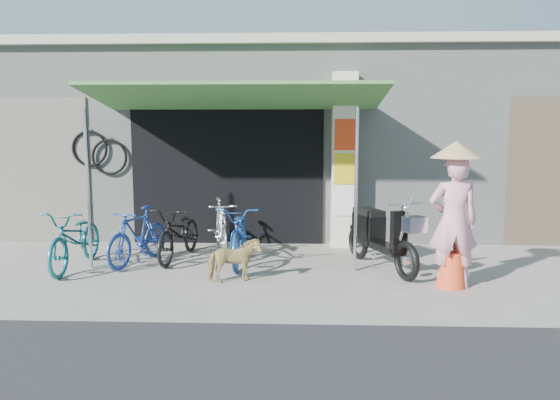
{
  "coord_description": "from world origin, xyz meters",
  "views": [
    {
      "loc": [
        0.12,
        -7.04,
        2.08
      ],
      "look_at": [
        -0.2,
        1.0,
        1.0
      ],
      "focal_mm": 35.0,
      "sensor_mm": 36.0,
      "label": 1
    }
  ],
  "objects_px": {
    "nun": "(453,217)",
    "moped": "(379,236)",
    "bike_teal": "(76,238)",
    "bike_silver": "(221,227)",
    "bike_navy": "(240,234)",
    "bike_blue": "(138,236)",
    "street_dog": "(234,260)",
    "bike_black": "(180,233)"
  },
  "relations": [
    {
      "from": "nun",
      "to": "moped",
      "type": "bearing_deg",
      "value": -46.76
    },
    {
      "from": "bike_teal",
      "to": "bike_silver",
      "type": "height_order",
      "value": "bike_silver"
    },
    {
      "from": "bike_navy",
      "to": "bike_blue",
      "type": "bearing_deg",
      "value": -177.49
    },
    {
      "from": "bike_teal",
      "to": "bike_blue",
      "type": "relative_size",
      "value": 1.18
    },
    {
      "from": "street_dog",
      "to": "nun",
      "type": "xyz_separation_m",
      "value": [
        2.87,
        -0.1,
        0.63
      ]
    },
    {
      "from": "bike_silver",
      "to": "bike_navy",
      "type": "bearing_deg",
      "value": -67.98
    },
    {
      "from": "bike_silver",
      "to": "moped",
      "type": "height_order",
      "value": "moped"
    },
    {
      "from": "bike_navy",
      "to": "bike_silver",
      "type": "bearing_deg",
      "value": 124.77
    },
    {
      "from": "bike_navy",
      "to": "moped",
      "type": "relative_size",
      "value": 0.97
    },
    {
      "from": "bike_black",
      "to": "bike_silver",
      "type": "bearing_deg",
      "value": 34.32
    },
    {
      "from": "bike_blue",
      "to": "moped",
      "type": "distance_m",
      "value": 3.63
    },
    {
      "from": "bike_navy",
      "to": "moped",
      "type": "bearing_deg",
      "value": -7.64
    },
    {
      "from": "moped",
      "to": "nun",
      "type": "distance_m",
      "value": 1.3
    },
    {
      "from": "bike_blue",
      "to": "bike_navy",
      "type": "xyz_separation_m",
      "value": [
        1.55,
        0.11,
        0.02
      ]
    },
    {
      "from": "nun",
      "to": "bike_teal",
      "type": "bearing_deg",
      "value": -6.42
    },
    {
      "from": "bike_navy",
      "to": "street_dog",
      "type": "distance_m",
      "value": 1.05
    },
    {
      "from": "bike_silver",
      "to": "street_dog",
      "type": "xyz_separation_m",
      "value": [
        0.4,
        -1.55,
        -0.16
      ]
    },
    {
      "from": "bike_teal",
      "to": "street_dog",
      "type": "distance_m",
      "value": 2.5
    },
    {
      "from": "bike_teal",
      "to": "street_dog",
      "type": "xyz_separation_m",
      "value": [
        2.41,
        -0.64,
        -0.15
      ]
    },
    {
      "from": "bike_navy",
      "to": "moped",
      "type": "distance_m",
      "value": 2.09
    },
    {
      "from": "street_dog",
      "to": "nun",
      "type": "bearing_deg",
      "value": -110.95
    },
    {
      "from": "moped",
      "to": "bike_silver",
      "type": "bearing_deg",
      "value": 140.47
    },
    {
      "from": "nun",
      "to": "bike_blue",
      "type": "bearing_deg",
      "value": -11.55
    },
    {
      "from": "bike_blue",
      "to": "street_dog",
      "type": "relative_size",
      "value": 2.04
    },
    {
      "from": "bike_teal",
      "to": "nun",
      "type": "bearing_deg",
      "value": -7.54
    },
    {
      "from": "bike_navy",
      "to": "bike_teal",
      "type": "bearing_deg",
      "value": -171.83
    },
    {
      "from": "bike_blue",
      "to": "street_dog",
      "type": "distance_m",
      "value": 1.84
    },
    {
      "from": "bike_silver",
      "to": "moped",
      "type": "relative_size",
      "value": 0.85
    },
    {
      "from": "bike_teal",
      "to": "bike_navy",
      "type": "bearing_deg",
      "value": 9.99
    },
    {
      "from": "street_dog",
      "to": "bike_navy",
      "type": "bearing_deg",
      "value": -17.44
    },
    {
      "from": "bike_blue",
      "to": "bike_silver",
      "type": "height_order",
      "value": "bike_silver"
    },
    {
      "from": "bike_blue",
      "to": "bike_silver",
      "type": "bearing_deg",
      "value": 47.11
    },
    {
      "from": "nun",
      "to": "bike_black",
      "type": "bearing_deg",
      "value": -17.67
    },
    {
      "from": "bike_blue",
      "to": "bike_teal",
      "type": "bearing_deg",
      "value": -140.72
    },
    {
      "from": "bike_blue",
      "to": "bike_silver",
      "type": "distance_m",
      "value": 1.33
    },
    {
      "from": "moped",
      "to": "nun",
      "type": "xyz_separation_m",
      "value": [
        0.81,
        -0.91,
        0.44
      ]
    },
    {
      "from": "bike_teal",
      "to": "moped",
      "type": "height_order",
      "value": "moped"
    },
    {
      "from": "bike_teal",
      "to": "bike_navy",
      "type": "relative_size",
      "value": 0.98
    },
    {
      "from": "bike_blue",
      "to": "bike_silver",
      "type": "relative_size",
      "value": 0.95
    },
    {
      "from": "bike_black",
      "to": "bike_silver",
      "type": "height_order",
      "value": "bike_silver"
    },
    {
      "from": "bike_black",
      "to": "moped",
      "type": "relative_size",
      "value": 0.9
    },
    {
      "from": "bike_teal",
      "to": "bike_black",
      "type": "distance_m",
      "value": 1.53
    }
  ]
}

